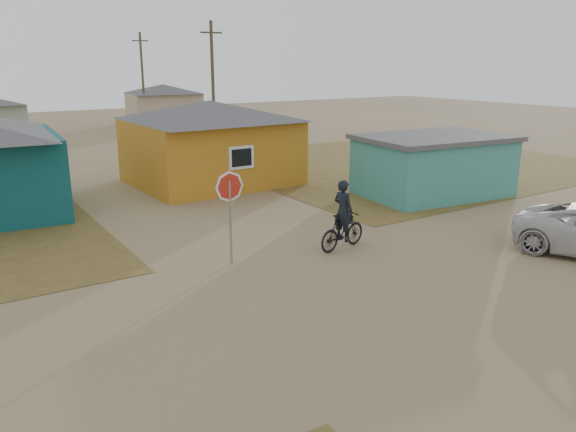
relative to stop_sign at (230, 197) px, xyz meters
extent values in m
plane|color=#8A7450|center=(1.85, -3.53, -1.98)|extent=(120.00, 120.00, 0.00)
cube|color=brown|center=(15.85, 9.47, -1.97)|extent=(20.00, 18.00, 0.00)
cube|color=#BD791D|center=(4.35, 10.47, -0.48)|extent=(7.21, 6.24, 3.00)
pyramid|color=#3E3E41|center=(4.35, 10.47, 1.47)|extent=(7.72, 6.76, 0.90)
cube|color=silver|center=(4.35, 7.44, -0.33)|extent=(1.20, 0.06, 1.00)
cube|color=black|center=(4.35, 7.41, -0.33)|extent=(0.95, 0.04, 0.75)
cube|color=teal|center=(11.35, 2.97, -0.78)|extent=(6.39, 4.61, 2.40)
cube|color=#3E3E41|center=(11.35, 2.97, 0.52)|extent=(6.71, 4.93, 0.20)
cube|color=tan|center=(11.85, 36.47, -0.58)|extent=(6.41, 5.50, 2.80)
pyramid|color=#3E3E41|center=(11.85, 36.47, 1.22)|extent=(6.95, 6.05, 0.80)
cylinder|color=#4C422E|center=(8.35, 18.47, 2.02)|extent=(0.20, 0.20, 8.00)
cube|color=#4C422E|center=(8.35, 18.47, 5.32)|extent=(1.40, 0.10, 0.10)
cylinder|color=#4C422E|center=(9.35, 34.47, 2.02)|extent=(0.20, 0.20, 8.00)
cube|color=#4C422E|center=(9.35, 34.47, 5.32)|extent=(1.40, 0.10, 0.10)
cylinder|color=gray|center=(0.00, 0.00, -0.76)|extent=(0.07, 0.07, 2.44)
imported|color=black|center=(3.50, -0.72, -1.40)|extent=(2.01, 0.91, 1.17)
imported|color=black|center=(3.50, -0.72, -0.74)|extent=(0.58, 0.77, 1.92)
camera|label=1|loc=(-6.92, -13.78, 3.69)|focal=35.00mm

